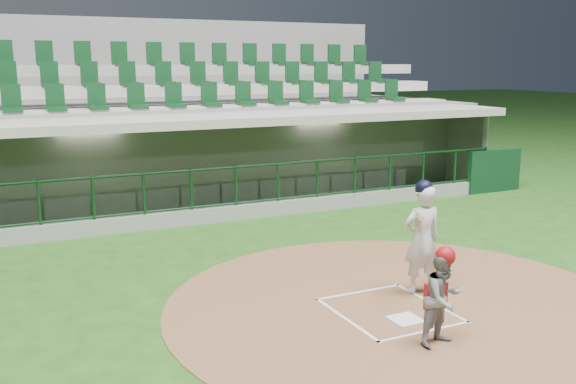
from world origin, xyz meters
name	(u,v)px	position (x,y,z in m)	size (l,w,h in m)	color
ground	(378,305)	(0.00, 0.00, 0.00)	(120.00, 120.00, 0.00)	#1E4914
dirt_circle	(402,305)	(0.30, -0.20, 0.01)	(7.20, 7.20, 0.01)	brown
home_plate	(405,320)	(0.00, -0.70, 0.02)	(0.43, 0.43, 0.02)	silver
batter_box_chalk	(389,310)	(0.00, -0.30, 0.02)	(1.55, 1.80, 0.01)	white
dugout_structure	(208,168)	(-0.05, 7.83, 0.96)	(16.40, 3.70, 3.00)	slate
seating_deck	(176,137)	(0.00, 10.91, 1.42)	(17.00, 6.72, 5.15)	slate
batter	(422,237)	(0.88, 0.13, 0.93)	(0.88, 0.88, 1.83)	silver
catcher	(443,297)	(-0.04, -1.53, 0.66)	(0.68, 0.57, 1.32)	gray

